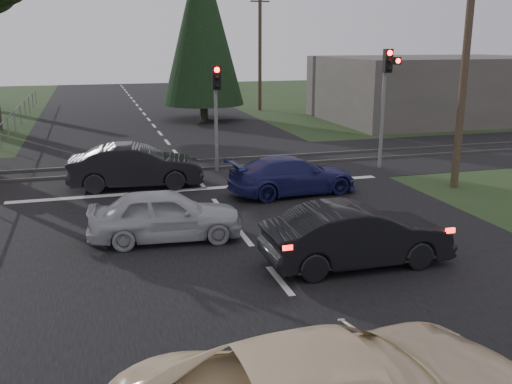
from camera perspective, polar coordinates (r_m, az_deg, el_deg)
name	(u,v)px	position (r m, az deg, el deg)	size (l,w,h in m)	color
ground	(280,281)	(12.42, 2.40, -8.87)	(120.00, 120.00, 0.00)	#253A1A
road	(196,177)	(21.67, -6.05, 1.48)	(14.00, 100.00, 0.01)	black
rail_corridor	(187,166)	(23.59, -6.93, 2.56)	(120.00, 8.00, 0.01)	black
stop_line	(205,189)	(19.95, -5.12, 0.35)	(13.00, 0.35, 0.00)	silver
rail_near	(190,169)	(22.81, -6.60, 2.26)	(120.00, 0.12, 0.10)	#59544C
rail_far	(184,161)	(24.36, -7.24, 3.05)	(120.00, 0.12, 0.10)	#59544C
traffic_signal_right	(387,85)	(23.20, 12.94, 10.36)	(0.68, 0.48, 4.70)	slate
traffic_signal_center	(216,100)	(22.05, -3.98, 9.15)	(0.32, 0.48, 4.10)	slate
utility_pole_near	(466,49)	(20.72, 20.30, 13.24)	(1.80, 0.26, 9.00)	#4C3D2D
utility_pole_mid	(260,45)	(42.54, 0.40, 14.53)	(1.80, 0.26, 9.00)	#4C3D2D
utility_pole_far	(197,43)	(66.88, -5.95, 14.59)	(1.80, 0.26, 9.00)	#4C3D2D
conifer_tree	(202,24)	(37.47, -5.42, 16.35)	(5.20, 5.20, 11.00)	#473D33
fence_left	(13,136)	(33.89, -23.15, 5.22)	(0.10, 36.00, 1.20)	slate
building_right	(435,88)	(39.39, 17.46, 9.86)	(14.00, 10.00, 4.00)	#59514C
dark_hatchback	(357,236)	(13.20, 10.06, -4.33)	(1.50, 4.31, 1.42)	black
silver_car	(166,215)	(14.83, -9.02, -2.29)	(1.58, 3.92, 1.34)	#A7A8AF
blue_sedan	(293,175)	(19.12, 3.67, 1.66)	(1.78, 4.38, 1.27)	navy
dark_car_far	(136,166)	(20.36, -11.90, 2.53)	(1.60, 4.58, 1.51)	black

